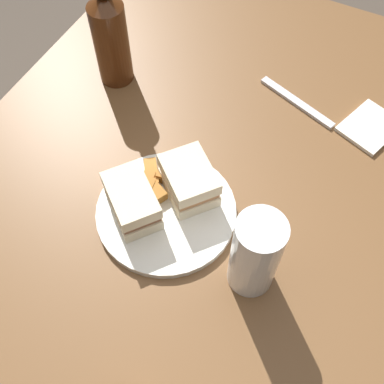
% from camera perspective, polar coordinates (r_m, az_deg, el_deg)
% --- Properties ---
extents(ground_plane, '(6.00, 6.00, 0.00)m').
position_cam_1_polar(ground_plane, '(1.52, 1.73, -14.49)').
color(ground_plane, '#4C4238').
extents(dining_table, '(1.21, 0.97, 0.73)m').
position_cam_1_polar(dining_table, '(1.18, 2.19, -9.17)').
color(dining_table, brown).
rests_on(dining_table, ground).
extents(plate, '(0.24, 0.24, 0.01)m').
position_cam_1_polar(plate, '(0.82, -3.11, -2.36)').
color(plate, silver).
rests_on(plate, dining_table).
extents(sandwich_half_left, '(0.12, 0.13, 0.06)m').
position_cam_1_polar(sandwich_half_left, '(0.81, -0.36, 1.38)').
color(sandwich_half_left, beige).
rests_on(sandwich_half_left, plate).
extents(sandwich_half_right, '(0.12, 0.13, 0.06)m').
position_cam_1_polar(sandwich_half_right, '(0.79, -7.24, -1.08)').
color(sandwich_half_right, beige).
rests_on(sandwich_half_right, plate).
extents(potato_wedge_front, '(0.06, 0.05, 0.02)m').
position_cam_1_polar(potato_wedge_front, '(0.85, -4.91, 2.34)').
color(potato_wedge_front, '#AD702D').
rests_on(potato_wedge_front, plate).
extents(potato_wedge_middle, '(0.04, 0.05, 0.02)m').
position_cam_1_polar(potato_wedge_middle, '(0.83, -4.53, 0.23)').
color(potato_wedge_middle, '#AD702D').
rests_on(potato_wedge_middle, plate).
extents(potato_wedge_back, '(0.04, 0.03, 0.02)m').
position_cam_1_polar(potato_wedge_back, '(0.84, -5.46, 1.11)').
color(potato_wedge_back, '#AD702D').
rests_on(potato_wedge_back, plate).
extents(potato_wedge_left_edge, '(0.05, 0.03, 0.02)m').
position_cam_1_polar(potato_wedge_left_edge, '(0.82, -6.35, -0.10)').
color(potato_wedge_left_edge, '#AD702D').
rests_on(potato_wedge_left_edge, plate).
extents(potato_wedge_right_edge, '(0.03, 0.06, 0.02)m').
position_cam_1_polar(potato_wedge_right_edge, '(0.84, -2.36, 1.72)').
color(potato_wedge_right_edge, '#AD702D').
rests_on(potato_wedge_right_edge, plate).
extents(potato_wedge_stray, '(0.05, 0.03, 0.02)m').
position_cam_1_polar(potato_wedge_stray, '(0.82, -5.56, -0.03)').
color(potato_wedge_stray, '#AD702D').
rests_on(potato_wedge_stray, plate).
extents(pint_glass, '(0.07, 0.07, 0.17)m').
position_cam_1_polar(pint_glass, '(0.71, 7.55, -7.76)').
color(pint_glass, white).
rests_on(pint_glass, dining_table).
extents(cider_bottle, '(0.07, 0.07, 0.26)m').
position_cam_1_polar(cider_bottle, '(0.97, -9.83, 17.99)').
color(cider_bottle, '#47230F').
rests_on(cider_bottle, dining_table).
extents(napkin, '(0.13, 0.12, 0.01)m').
position_cam_1_polar(napkin, '(0.99, 20.66, 7.35)').
color(napkin, silver).
rests_on(napkin, dining_table).
extents(fork, '(0.07, 0.18, 0.01)m').
position_cam_1_polar(fork, '(1.00, 12.51, 10.53)').
color(fork, silver).
rests_on(fork, dining_table).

